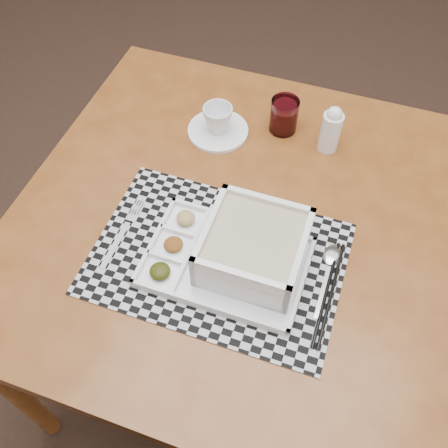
% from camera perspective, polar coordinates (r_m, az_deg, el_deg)
% --- Properties ---
extents(floor, '(5.00, 5.00, 0.00)m').
position_cam_1_polar(floor, '(1.86, -7.17, -5.14)').
color(floor, black).
rests_on(floor, ground).
extents(dining_table, '(1.06, 1.06, 0.72)m').
position_cam_1_polar(dining_table, '(1.15, 1.37, -1.17)').
color(dining_table, '#5E2C11').
rests_on(dining_table, ground).
extents(placemat, '(0.54, 0.41, 0.00)m').
position_cam_1_polar(placemat, '(1.02, -0.72, -3.93)').
color(placemat, '#B4B4BC').
rests_on(placemat, dining_table).
extents(serving_tray, '(0.34, 0.26, 0.10)m').
position_cam_1_polar(serving_tray, '(0.98, 2.55, -3.15)').
color(serving_tray, white).
rests_on(serving_tray, placemat).
extents(fork, '(0.04, 0.19, 0.00)m').
position_cam_1_polar(fork, '(1.08, -11.29, -0.87)').
color(fork, silver).
rests_on(fork, placemat).
extents(spoon, '(0.04, 0.18, 0.01)m').
position_cam_1_polar(spoon, '(1.04, 12.16, -4.06)').
color(spoon, silver).
rests_on(spoon, placemat).
extents(chopsticks, '(0.04, 0.24, 0.01)m').
position_cam_1_polar(chopsticks, '(1.00, 11.88, -7.75)').
color(chopsticks, black).
rests_on(chopsticks, placemat).
extents(saucer, '(0.15, 0.15, 0.01)m').
position_cam_1_polar(saucer, '(1.25, -0.69, 10.59)').
color(saucer, white).
rests_on(saucer, dining_table).
extents(cup, '(0.08, 0.08, 0.07)m').
position_cam_1_polar(cup, '(1.23, -0.71, 11.91)').
color(cup, white).
rests_on(cup, saucer).
extents(juice_glass, '(0.07, 0.07, 0.09)m').
position_cam_1_polar(juice_glass, '(1.25, 6.85, 12.09)').
color(juice_glass, white).
rests_on(juice_glass, dining_table).
extents(creamer_bottle, '(0.05, 0.05, 0.12)m').
position_cam_1_polar(creamer_bottle, '(1.20, 12.13, 10.55)').
color(creamer_bottle, white).
rests_on(creamer_bottle, dining_table).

